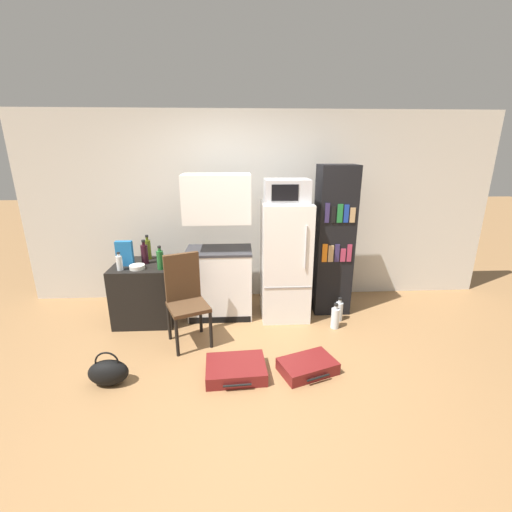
{
  "coord_description": "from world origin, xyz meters",
  "views": [
    {
      "loc": [
        -0.12,
        -2.7,
        2.07
      ],
      "look_at": [
        0.07,
        0.85,
        0.94
      ],
      "focal_mm": 24.0,
      "sensor_mm": 36.0,
      "label": 1
    }
  ],
  "objects_px": {
    "suitcase_small_flat": "(236,369)",
    "bottle_clear_short": "(119,263)",
    "side_table": "(146,292)",
    "refrigerator": "(285,261)",
    "bottle_green_tall": "(160,259)",
    "bottle_wine_dark": "(145,254)",
    "water_bottle_front": "(339,311)",
    "microwave": "(287,191)",
    "bottle_olive_oil": "(148,249)",
    "bowl": "(137,267)",
    "water_bottle_middle": "(335,318)",
    "cereal_box": "(125,253)",
    "suitcase_large_flat": "(308,366)",
    "kitchen_hutch": "(219,254)",
    "chair": "(185,293)",
    "bookshelf": "(333,241)",
    "handbag": "(108,372)"
  },
  "relations": [
    {
      "from": "bookshelf",
      "to": "bottle_clear_short",
      "type": "distance_m",
      "value": 2.58
    },
    {
      "from": "water_bottle_middle",
      "to": "cereal_box",
      "type": "bearing_deg",
      "value": 172.64
    },
    {
      "from": "bottle_olive_oil",
      "to": "water_bottle_middle",
      "type": "relative_size",
      "value": 0.98
    },
    {
      "from": "bottle_clear_short",
      "to": "suitcase_small_flat",
      "type": "distance_m",
      "value": 1.82
    },
    {
      "from": "bottle_green_tall",
      "to": "suitcase_small_flat",
      "type": "distance_m",
      "value": 1.54
    },
    {
      "from": "bottle_green_tall",
      "to": "microwave",
      "type": "bearing_deg",
      "value": 8.42
    },
    {
      "from": "refrigerator",
      "to": "suitcase_small_flat",
      "type": "xyz_separation_m",
      "value": [
        -0.62,
        -1.23,
        -0.67
      ]
    },
    {
      "from": "chair",
      "to": "handbag",
      "type": "xyz_separation_m",
      "value": [
        -0.61,
        -0.74,
        -0.44
      ]
    },
    {
      "from": "microwave",
      "to": "suitcase_small_flat",
      "type": "distance_m",
      "value": 2.05
    },
    {
      "from": "bottle_green_tall",
      "to": "bottle_olive_oil",
      "type": "relative_size",
      "value": 0.9
    },
    {
      "from": "microwave",
      "to": "bottle_olive_oil",
      "type": "height_order",
      "value": "microwave"
    },
    {
      "from": "chair",
      "to": "suitcase_large_flat",
      "type": "xyz_separation_m",
      "value": [
        1.23,
        -0.66,
        -0.51
      ]
    },
    {
      "from": "bottle_olive_oil",
      "to": "side_table",
      "type": "bearing_deg",
      "value": -95.98
    },
    {
      "from": "bottle_wine_dark",
      "to": "bowl",
      "type": "xyz_separation_m",
      "value": [
        -0.04,
        -0.2,
        -0.1
      ]
    },
    {
      "from": "microwave",
      "to": "suitcase_large_flat",
      "type": "xyz_separation_m",
      "value": [
        0.07,
        -1.21,
        -1.53
      ]
    },
    {
      "from": "kitchen_hutch",
      "to": "handbag",
      "type": "height_order",
      "value": "kitchen_hutch"
    },
    {
      "from": "bottle_wine_dark",
      "to": "water_bottle_front",
      "type": "relative_size",
      "value": 0.97
    },
    {
      "from": "bookshelf",
      "to": "water_bottle_middle",
      "type": "bearing_deg",
      "value": -96.84
    },
    {
      "from": "bowl",
      "to": "water_bottle_middle",
      "type": "relative_size",
      "value": 0.55
    },
    {
      "from": "side_table",
      "to": "kitchen_hutch",
      "type": "bearing_deg",
      "value": 4.75
    },
    {
      "from": "handbag",
      "to": "refrigerator",
      "type": "bearing_deg",
      "value": 36.16
    },
    {
      "from": "bottle_wine_dark",
      "to": "cereal_box",
      "type": "bearing_deg",
      "value": -162.4
    },
    {
      "from": "bottle_green_tall",
      "to": "bottle_clear_short",
      "type": "bearing_deg",
      "value": -178.71
    },
    {
      "from": "refrigerator",
      "to": "bowl",
      "type": "height_order",
      "value": "refrigerator"
    },
    {
      "from": "kitchen_hutch",
      "to": "refrigerator",
      "type": "xyz_separation_m",
      "value": [
        0.82,
        -0.05,
        -0.08
      ]
    },
    {
      "from": "bottle_clear_short",
      "to": "bottle_olive_oil",
      "type": "height_order",
      "value": "bottle_olive_oil"
    },
    {
      "from": "side_table",
      "to": "bottle_olive_oil",
      "type": "bearing_deg",
      "value": 84.02
    },
    {
      "from": "kitchen_hutch",
      "to": "bottle_green_tall",
      "type": "height_order",
      "value": "kitchen_hutch"
    },
    {
      "from": "bottle_green_tall",
      "to": "bottle_clear_short",
      "type": "distance_m",
      "value": 0.46
    },
    {
      "from": "bookshelf",
      "to": "cereal_box",
      "type": "distance_m",
      "value": 2.55
    },
    {
      "from": "kitchen_hutch",
      "to": "bottle_wine_dark",
      "type": "height_order",
      "value": "kitchen_hutch"
    },
    {
      "from": "bottle_clear_short",
      "to": "water_bottle_front",
      "type": "distance_m",
      "value": 2.69
    },
    {
      "from": "chair",
      "to": "suitcase_small_flat",
      "type": "xyz_separation_m",
      "value": [
        0.54,
        -0.68,
        -0.51
      ]
    },
    {
      "from": "chair",
      "to": "water_bottle_front",
      "type": "relative_size",
      "value": 3.25
    },
    {
      "from": "suitcase_large_flat",
      "to": "water_bottle_middle",
      "type": "height_order",
      "value": "water_bottle_middle"
    },
    {
      "from": "chair",
      "to": "water_bottle_front",
      "type": "xyz_separation_m",
      "value": [
        1.83,
        0.34,
        -0.44
      ]
    },
    {
      "from": "suitcase_small_flat",
      "to": "bottle_clear_short",
      "type": "bearing_deg",
      "value": 139.39
    },
    {
      "from": "bookshelf",
      "to": "bottle_olive_oil",
      "type": "xyz_separation_m",
      "value": [
        -2.33,
        0.06,
        -0.08
      ]
    },
    {
      "from": "suitcase_large_flat",
      "to": "water_bottle_middle",
      "type": "xyz_separation_m",
      "value": [
        0.49,
        0.82,
        0.07
      ]
    },
    {
      "from": "side_table",
      "to": "bottle_clear_short",
      "type": "bearing_deg",
      "value": -135.58
    },
    {
      "from": "microwave",
      "to": "bottle_green_tall",
      "type": "xyz_separation_m",
      "value": [
        -1.47,
        -0.22,
        -0.75
      ]
    },
    {
      "from": "side_table",
      "to": "water_bottle_middle",
      "type": "relative_size",
      "value": 2.3
    },
    {
      "from": "bookshelf",
      "to": "water_bottle_middle",
      "type": "height_order",
      "value": "bookshelf"
    },
    {
      "from": "side_table",
      "to": "refrigerator",
      "type": "relative_size",
      "value": 0.5
    },
    {
      "from": "bowl",
      "to": "chair",
      "type": "distance_m",
      "value": 0.71
    },
    {
      "from": "bottle_green_tall",
      "to": "bottle_clear_short",
      "type": "xyz_separation_m",
      "value": [
        -0.46,
        -0.01,
        -0.03
      ]
    },
    {
      "from": "suitcase_small_flat",
      "to": "water_bottle_middle",
      "type": "bearing_deg",
      "value": 31.83
    },
    {
      "from": "bowl",
      "to": "suitcase_large_flat",
      "type": "relative_size",
      "value": 0.29
    },
    {
      "from": "bowl",
      "to": "suitcase_large_flat",
      "type": "height_order",
      "value": "bowl"
    },
    {
      "from": "bottle_olive_oil",
      "to": "handbag",
      "type": "relative_size",
      "value": 0.86
    }
  ]
}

